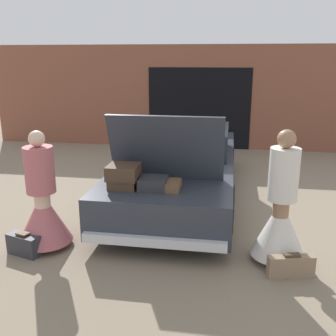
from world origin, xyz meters
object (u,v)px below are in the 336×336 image
object	(u,v)px
suitcase_beside_right_person	(291,266)
car	(180,166)
person_right	(280,217)
person_left	(43,207)
suitcase_beside_left_person	(24,244)

from	to	relation	value
suitcase_beside_right_person	car	bearing A→B (deg)	122.59
car	suitcase_beside_right_person	world-z (taller)	car
car	person_right	size ratio (longest dim) A/B	2.99
car	person_right	xyz separation A→B (m)	(1.53, -2.20, 0.03)
car	suitcase_beside_right_person	xyz separation A→B (m)	(1.65, -2.58, -0.43)
person_left	car	bearing A→B (deg)	156.06
suitcase_beside_left_person	suitcase_beside_right_person	size ratio (longest dim) A/B	0.87
suitcase_beside_left_person	car	bearing A→B (deg)	56.65
suitcase_beside_left_person	suitcase_beside_right_person	xyz separation A→B (m)	(3.34, -0.01, -0.00)
person_left	suitcase_beside_left_person	bearing A→B (deg)	-20.95
person_left	suitcase_beside_left_person	distance (m)	0.53
car	person_right	world-z (taller)	car
person_right	suitcase_beside_right_person	bearing A→B (deg)	-173.19
suitcase_beside_left_person	suitcase_beside_right_person	world-z (taller)	suitcase_beside_left_person
car	suitcase_beside_left_person	distance (m)	3.10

